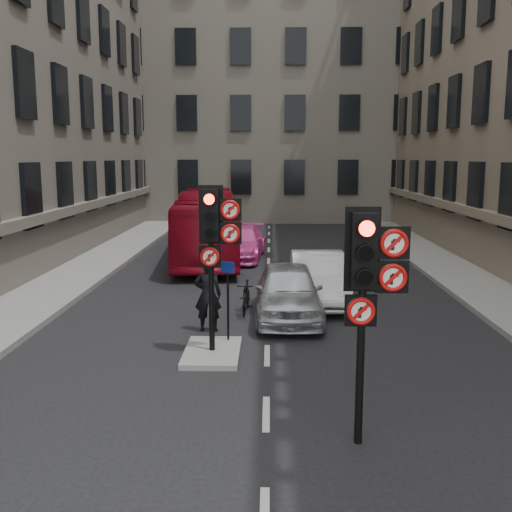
{
  "coord_description": "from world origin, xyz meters",
  "views": [
    {
      "loc": [
        0.05,
        -7.53,
        4.29
      ],
      "look_at": [
        -0.19,
        2.61,
        2.6
      ],
      "focal_mm": 42.0,
      "sensor_mm": 36.0,
      "label": 1
    }
  ],
  "objects_px": {
    "signal_near": "(369,276)",
    "signal_far": "(215,233)",
    "car_pink": "(240,243)",
    "motorcyclist": "(208,295)",
    "car_silver": "(288,291)",
    "bus_red": "(207,225)",
    "info_sign": "(228,290)",
    "car_white": "(318,278)",
    "motorcycle": "(246,297)"
  },
  "relations": [
    {
      "from": "signal_near",
      "to": "car_pink",
      "type": "bearing_deg",
      "value": 99.3
    },
    {
      "from": "car_white",
      "to": "motorcycle",
      "type": "bearing_deg",
      "value": -147.29
    },
    {
      "from": "info_sign",
      "to": "car_white",
      "type": "bearing_deg",
      "value": 72.71
    },
    {
      "from": "motorcyclist",
      "to": "car_pink",
      "type": "bearing_deg",
      "value": -93.26
    },
    {
      "from": "car_white",
      "to": "motorcycle",
      "type": "relative_size",
      "value": 2.98
    },
    {
      "from": "car_pink",
      "to": "info_sign",
      "type": "relative_size",
      "value": 2.56
    },
    {
      "from": "car_white",
      "to": "bus_red",
      "type": "bearing_deg",
      "value": 118.62
    },
    {
      "from": "signal_far",
      "to": "motorcyclist",
      "type": "xyz_separation_m",
      "value": [
        -0.36,
        1.84,
        -1.78
      ]
    },
    {
      "from": "signal_near",
      "to": "car_pink",
      "type": "height_order",
      "value": "signal_near"
    },
    {
      "from": "signal_far",
      "to": "car_silver",
      "type": "xyz_separation_m",
      "value": [
        1.66,
        3.1,
        -1.97
      ]
    },
    {
      "from": "motorcyclist",
      "to": "car_white",
      "type": "bearing_deg",
      "value": -135.58
    },
    {
      "from": "motorcycle",
      "to": "motorcyclist",
      "type": "bearing_deg",
      "value": -112.33
    },
    {
      "from": "signal_far",
      "to": "car_silver",
      "type": "height_order",
      "value": "signal_far"
    },
    {
      "from": "signal_near",
      "to": "car_white",
      "type": "distance_m",
      "value": 9.12
    },
    {
      "from": "car_white",
      "to": "car_pink",
      "type": "distance_m",
      "value": 7.97
    },
    {
      "from": "signal_near",
      "to": "car_white",
      "type": "bearing_deg",
      "value": 90.0
    },
    {
      "from": "car_silver",
      "to": "car_white",
      "type": "bearing_deg",
      "value": 62.26
    },
    {
      "from": "signal_far",
      "to": "motorcyclist",
      "type": "height_order",
      "value": "signal_far"
    },
    {
      "from": "car_silver",
      "to": "motorcyclist",
      "type": "distance_m",
      "value": 2.39
    },
    {
      "from": "car_pink",
      "to": "motorcyclist",
      "type": "height_order",
      "value": "motorcyclist"
    },
    {
      "from": "car_pink",
      "to": "bus_red",
      "type": "relative_size",
      "value": 0.45
    },
    {
      "from": "signal_far",
      "to": "car_white",
      "type": "relative_size",
      "value": 0.8
    },
    {
      "from": "car_white",
      "to": "car_pink",
      "type": "bearing_deg",
      "value": 109.81
    },
    {
      "from": "car_pink",
      "to": "motorcycle",
      "type": "xyz_separation_m",
      "value": [
        0.61,
        -8.84,
        -0.23
      ]
    },
    {
      "from": "car_white",
      "to": "info_sign",
      "type": "bearing_deg",
      "value": -119.58
    },
    {
      "from": "motorcycle",
      "to": "signal_near",
      "type": "bearing_deg",
      "value": -70.49
    },
    {
      "from": "signal_far",
      "to": "motorcycle",
      "type": "distance_m",
      "value": 4.28
    },
    {
      "from": "motorcycle",
      "to": "motorcyclist",
      "type": "xyz_separation_m",
      "value": [
        -0.87,
        -1.76,
        0.47
      ]
    },
    {
      "from": "info_sign",
      "to": "motorcycle",
      "type": "bearing_deg",
      "value": 96.34
    },
    {
      "from": "motorcycle",
      "to": "info_sign",
      "type": "xyz_separation_m",
      "value": [
        -0.3,
        -2.85,
        0.85
      ]
    },
    {
      "from": "motorcycle",
      "to": "info_sign",
      "type": "height_order",
      "value": "info_sign"
    },
    {
      "from": "car_white",
      "to": "signal_near",
      "type": "bearing_deg",
      "value": -89.92
    },
    {
      "from": "signal_near",
      "to": "car_silver",
      "type": "relative_size",
      "value": 0.83
    },
    {
      "from": "signal_near",
      "to": "signal_far",
      "type": "xyz_separation_m",
      "value": [
        -2.6,
        4.0,
        0.12
      ]
    },
    {
      "from": "signal_far",
      "to": "motorcycle",
      "type": "xyz_separation_m",
      "value": [
        0.52,
        3.6,
        -2.25
      ]
    },
    {
      "from": "bus_red",
      "to": "info_sign",
      "type": "relative_size",
      "value": 5.65
    },
    {
      "from": "info_sign",
      "to": "car_silver",
      "type": "bearing_deg",
      "value": 70.94
    },
    {
      "from": "signal_far",
      "to": "bus_red",
      "type": "relative_size",
      "value": 0.35
    },
    {
      "from": "car_pink",
      "to": "motorcycle",
      "type": "distance_m",
      "value": 8.86
    },
    {
      "from": "motorcycle",
      "to": "car_white",
      "type": "bearing_deg",
      "value": 36.79
    },
    {
      "from": "car_pink",
      "to": "motorcycle",
      "type": "relative_size",
      "value": 3.14
    },
    {
      "from": "signal_far",
      "to": "car_pink",
      "type": "xyz_separation_m",
      "value": [
        -0.09,
        12.44,
        -2.02
      ]
    },
    {
      "from": "signal_far",
      "to": "car_white",
      "type": "height_order",
      "value": "signal_far"
    },
    {
      "from": "motorcyclist",
      "to": "info_sign",
      "type": "bearing_deg",
      "value": 115.72
    },
    {
      "from": "motorcyclist",
      "to": "bus_red",
      "type": "bearing_deg",
      "value": -85.76
    },
    {
      "from": "car_pink",
      "to": "bus_red",
      "type": "height_order",
      "value": "bus_red"
    },
    {
      "from": "bus_red",
      "to": "motorcycle",
      "type": "height_order",
      "value": "bus_red"
    },
    {
      "from": "signal_near",
      "to": "car_silver",
      "type": "distance_m",
      "value": 7.4
    },
    {
      "from": "bus_red",
      "to": "motorcycle",
      "type": "bearing_deg",
      "value": -82.18
    },
    {
      "from": "car_pink",
      "to": "bus_red",
      "type": "bearing_deg",
      "value": -175.84
    }
  ]
}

